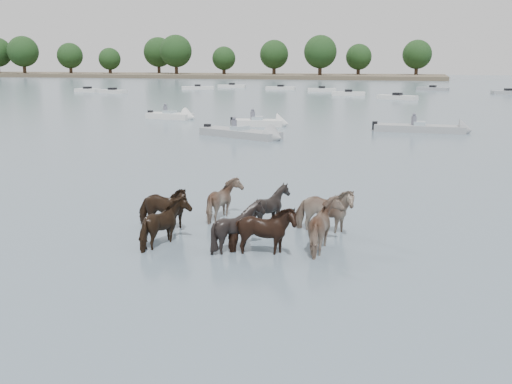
# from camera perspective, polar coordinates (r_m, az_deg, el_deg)

# --- Properties ---
(ground) EXTENTS (400.00, 400.00, 0.00)m
(ground) POSITION_cam_1_polar(r_m,az_deg,el_deg) (16.00, 3.10, -5.03)
(ground) COLOR #4C626E
(ground) RESTS_ON ground
(shoreline) EXTENTS (160.00, 30.00, 1.00)m
(shoreline) POSITION_cam_1_polar(r_m,az_deg,el_deg) (180.48, -8.47, 11.32)
(shoreline) COLOR #4C4233
(shoreline) RESTS_ON ground
(pony_herd) EXTENTS (6.86, 4.72, 1.54)m
(pony_herd) POSITION_cam_1_polar(r_m,az_deg,el_deg) (16.28, -0.72, -2.64)
(pony_herd) COLOR black
(pony_herd) RESTS_ON ground
(motorboat_a) EXTENTS (4.56, 2.14, 1.92)m
(motorboat_a) POSITION_cam_1_polar(r_m,az_deg,el_deg) (44.51, 1.05, 6.82)
(motorboat_a) COLOR silver
(motorboat_a) RESTS_ON ground
(motorboat_b) EXTENTS (6.47, 4.02, 1.92)m
(motorboat_b) POSITION_cam_1_polar(r_m,az_deg,el_deg) (37.58, -0.64, 5.69)
(motorboat_b) COLOR gray
(motorboat_b) RESTS_ON ground
(motorboat_c) EXTENTS (6.81, 1.65, 1.92)m
(motorboat_c) POSITION_cam_1_polar(r_m,az_deg,el_deg) (42.46, 16.93, 5.96)
(motorboat_c) COLOR gray
(motorboat_c) RESTS_ON ground
(motorboat_f) EXTENTS (4.63, 2.12, 1.92)m
(motorboat_f) POSITION_cam_1_polar(r_m,az_deg,el_deg) (50.44, -7.82, 7.41)
(motorboat_f) COLOR silver
(motorboat_f) RESTS_ON ground
(distant_flotilla) EXTENTS (104.32, 29.52, 0.93)m
(distant_flotilla) POSITION_cam_1_polar(r_m,az_deg,el_deg) (91.46, 14.12, 9.56)
(distant_flotilla) COLOR silver
(distant_flotilla) RESTS_ON ground
(treeline) EXTENTS (147.73, 23.51, 12.30)m
(treeline) POSITION_cam_1_polar(r_m,az_deg,el_deg) (181.51, -10.18, 13.30)
(treeline) COLOR #382619
(treeline) RESTS_ON ground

